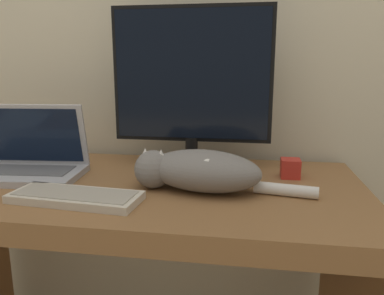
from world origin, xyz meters
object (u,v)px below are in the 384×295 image
Objects in this scene: external_keyboard at (75,197)px; cat at (198,170)px; monitor at (192,90)px; laptop at (25,162)px.

external_keyboard is 0.69× the size of cat.
external_keyboard is 0.32m from cat.
monitor reaches higher than cat.
monitor is 1.40× the size of laptop.
external_keyboard is (0.25, -0.18, -0.03)m from laptop.
cat is at bearing 28.83° from external_keyboard.
laptop is at bearing 148.72° from external_keyboard.
external_keyboard is at bearing -146.41° from cat.
cat is at bearing -10.57° from laptop.
laptop is 1.08× the size of external_keyboard.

